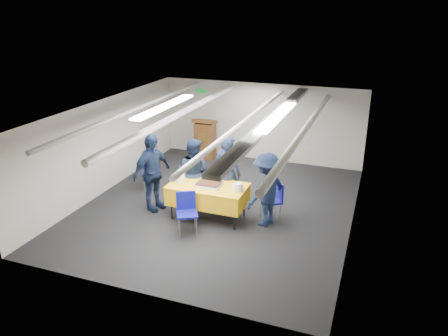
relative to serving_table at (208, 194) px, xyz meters
The scene contains 14 objects.
ground 0.83m from the serving_table, 88.16° to the left, with size 7.00×7.00×0.00m, color black.
room_shell 1.62m from the serving_table, 83.71° to the left, with size 6.00×7.00×2.30m.
serving_table is the anchor object (origin of this frame).
sheet_cake 0.26m from the serving_table, 33.40° to the right, with size 0.53×0.41×0.09m.
plate_stack_left 0.69m from the serving_table, behind, with size 0.21×0.21×0.17m.
plate_stack_right 0.76m from the serving_table, ahead, with size 0.22×0.22×0.17m.
podium 3.99m from the serving_table, 113.33° to the left, with size 0.62×0.53×1.25m.
chair_near 0.76m from the serving_table, 102.81° to the right, with size 0.57×0.57×0.87m.
chair_right 1.45m from the serving_table, 17.26° to the left, with size 0.58×0.58×0.87m.
chair_left 2.25m from the serving_table, 152.19° to the left, with size 0.56×0.56×0.87m.
sailor_a 0.69m from the serving_table, 64.65° to the left, with size 0.65×0.42×1.77m, color #0E1832.
sailor_b 0.79m from the serving_table, 138.72° to the left, with size 0.79×0.62×1.63m, color #0E1832.
sailor_c 1.38m from the serving_table, behind, with size 1.05×0.44×1.79m, color #0E1832.
sailor_d 1.30m from the serving_table, ahead, with size 1.04×0.60×1.61m, color #0E1832.
Camera 1 is at (3.30, -8.63, 4.48)m, focal length 35.00 mm.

